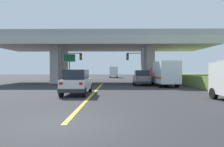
% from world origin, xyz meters
% --- Properties ---
extents(ground, '(160.00, 160.00, 0.00)m').
position_xyz_m(ground, '(0.00, 25.71, 0.00)').
color(ground, '#2B2B2D').
extents(overpass_bridge, '(33.82, 10.92, 7.76)m').
position_xyz_m(overpass_bridge, '(0.00, 25.71, 5.72)').
color(overpass_bridge, '#B7B5AD').
rests_on(overpass_bridge, ground).
extents(lane_divider_stripe, '(0.20, 23.14, 0.01)m').
position_xyz_m(lane_divider_stripe, '(0.00, 11.57, 0.00)').
color(lane_divider_stripe, yellow).
rests_on(lane_divider_stripe, ground).
extents(suv_lead, '(1.94, 4.84, 2.02)m').
position_xyz_m(suv_lead, '(-1.25, 9.20, 1.02)').
color(suv_lead, silver).
rests_on(suv_lead, ground).
extents(suv_crossing, '(2.13, 4.47, 2.02)m').
position_xyz_m(suv_crossing, '(5.46, 19.54, 1.01)').
color(suv_crossing, slate).
rests_on(suv_crossing, ground).
extents(box_truck, '(2.33, 6.87, 3.07)m').
position_xyz_m(box_truck, '(8.12, 17.95, 1.62)').
color(box_truck, red).
rests_on(box_truck, ground).
extents(traffic_signal_nearside, '(2.36, 0.36, 5.11)m').
position_xyz_m(traffic_signal_nearside, '(4.98, 20.51, 3.19)').
color(traffic_signal_nearside, slate).
rests_on(traffic_signal_nearside, ground).
extents(traffic_signal_farside, '(3.14, 0.36, 5.13)m').
position_xyz_m(traffic_signal_farside, '(-4.67, 20.53, 3.24)').
color(traffic_signal_farside, '#56595E').
rests_on(traffic_signal_farside, ground).
extents(highway_sign, '(1.81, 0.17, 4.63)m').
position_xyz_m(highway_sign, '(-4.98, 22.70, 3.45)').
color(highway_sign, slate).
rests_on(highway_sign, ground).
extents(semi_truck_distant, '(2.33, 6.83, 3.16)m').
position_xyz_m(semi_truck_distant, '(1.65, 50.79, 1.65)').
color(semi_truck_distant, silver).
rests_on(semi_truck_distant, ground).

